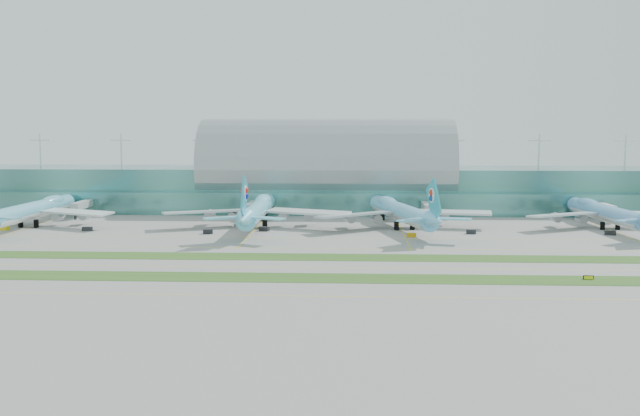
{
  "coord_description": "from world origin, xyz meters",
  "views": [
    {
      "loc": [
        12.37,
        -211.08,
        39.53
      ],
      "look_at": [
        0.0,
        55.0,
        9.0
      ],
      "focal_mm": 40.0,
      "sensor_mm": 36.0,
      "label": 1
    }
  ],
  "objects_px": {
    "terminal": "(327,180)",
    "airliner_a": "(33,209)",
    "airliner_c": "(401,211)",
    "taxiway_sign_east": "(588,278)",
    "airliner_d": "(606,212)",
    "airliner_b": "(258,209)"
  },
  "relations": [
    {
      "from": "taxiway_sign_east",
      "to": "airliner_c",
      "type": "bearing_deg",
      "value": 123.3
    },
    {
      "from": "airliner_d",
      "to": "airliner_c",
      "type": "bearing_deg",
      "value": 177.47
    },
    {
      "from": "terminal",
      "to": "airliner_b",
      "type": "relative_size",
      "value": 4.04
    },
    {
      "from": "airliner_d",
      "to": "taxiway_sign_east",
      "type": "relative_size",
      "value": 28.58
    },
    {
      "from": "airliner_b",
      "to": "taxiway_sign_east",
      "type": "height_order",
      "value": "airliner_b"
    },
    {
      "from": "airliner_c",
      "to": "airliner_d",
      "type": "relative_size",
      "value": 1.06
    },
    {
      "from": "airliner_b",
      "to": "taxiway_sign_east",
      "type": "xyz_separation_m",
      "value": [
        98.79,
        -93.21,
        -6.6
      ]
    },
    {
      "from": "terminal",
      "to": "airliner_d",
      "type": "relative_size",
      "value": 4.51
    },
    {
      "from": "airliner_c",
      "to": "taxiway_sign_east",
      "type": "height_order",
      "value": "airliner_c"
    },
    {
      "from": "airliner_b",
      "to": "airliner_d",
      "type": "height_order",
      "value": "airliner_b"
    },
    {
      "from": "airliner_b",
      "to": "airliner_c",
      "type": "xyz_separation_m",
      "value": [
        56.29,
        -0.78,
        -0.29
      ]
    },
    {
      "from": "airliner_d",
      "to": "taxiway_sign_east",
      "type": "bearing_deg",
      "value": -116.56
    },
    {
      "from": "terminal",
      "to": "airliner_a",
      "type": "relative_size",
      "value": 4.27
    },
    {
      "from": "airliner_b",
      "to": "airliner_a",
      "type": "bearing_deg",
      "value": -179.83
    },
    {
      "from": "airliner_c",
      "to": "taxiway_sign_east",
      "type": "relative_size",
      "value": 30.23
    },
    {
      "from": "airliner_a",
      "to": "taxiway_sign_east",
      "type": "bearing_deg",
      "value": -24.59
    },
    {
      "from": "airliner_c",
      "to": "taxiway_sign_east",
      "type": "bearing_deg",
      "value": -79.5
    },
    {
      "from": "airliner_a",
      "to": "airliner_b",
      "type": "relative_size",
      "value": 0.95
    },
    {
      "from": "airliner_b",
      "to": "airliner_d",
      "type": "distance_m",
      "value": 136.3
    },
    {
      "from": "airliner_a",
      "to": "airliner_b",
      "type": "height_order",
      "value": "airliner_b"
    },
    {
      "from": "terminal",
      "to": "taxiway_sign_east",
      "type": "bearing_deg",
      "value": -64.66
    },
    {
      "from": "airliner_a",
      "to": "airliner_d",
      "type": "xyz_separation_m",
      "value": [
        226.17,
        4.35,
        -0.37
      ]
    }
  ]
}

